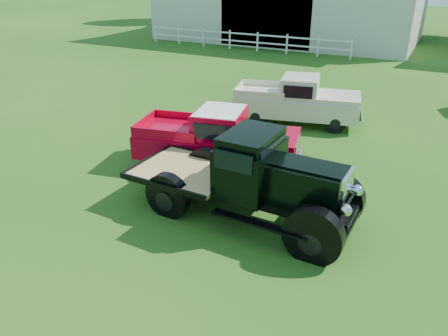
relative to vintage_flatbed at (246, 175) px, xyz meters
The scene contains 5 objects.
ground 1.71m from the vintage_flatbed, 124.88° to the right, with size 120.00×120.00×0.00m, color #1D5010.
fence_rail 20.82m from the vintage_flatbed, 114.95° to the left, with size 14.20×0.16×1.20m, color white, non-canonical shape.
vintage_flatbed is the anchor object (origin of this frame).
red_pickup 2.79m from the vintage_flatbed, 131.32° to the left, with size 4.62×1.78×1.69m, color #B6001D, non-canonical shape.
white_pickup 6.75m from the vintage_flatbed, 99.06° to the left, with size 4.49×1.74×1.65m, color beige, non-canonical shape.
Camera 1 is at (4.27, -6.73, 5.28)m, focal length 35.00 mm.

